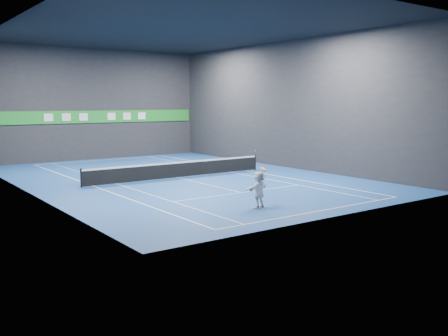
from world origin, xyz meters
TOP-DOWN VIEW (x-y plane):
  - ground at (0.00, 0.00)m, footprint 26.00×26.00m
  - ceiling at (0.00, 0.00)m, footprint 26.00×26.00m
  - wall_back at (0.00, 13.00)m, footprint 18.00×0.10m
  - wall_front at (0.00, -13.00)m, footprint 18.00×0.10m
  - wall_left at (-9.00, 0.00)m, footprint 0.10×26.00m
  - wall_right at (9.00, 0.00)m, footprint 0.10×26.00m
  - baseline_near at (0.00, -11.89)m, footprint 10.98×0.08m
  - baseline_far at (0.00, 11.89)m, footprint 10.98×0.08m
  - sideline_doubles_left at (-5.49, 0.00)m, footprint 0.08×23.78m
  - sideline_doubles_right at (5.49, 0.00)m, footprint 0.08×23.78m
  - sideline_singles_left at (-4.11, 0.00)m, footprint 0.06×23.78m
  - sideline_singles_right at (4.11, 0.00)m, footprint 0.06×23.78m
  - service_line_near at (0.00, -6.40)m, footprint 8.23×0.06m
  - service_line_far at (0.00, 6.40)m, footprint 8.23×0.06m
  - center_service_line at (0.00, 0.00)m, footprint 0.06×12.80m
  - player at (-1.65, -9.78)m, footprint 1.59×0.91m
  - tennis_ball at (-1.76, -9.67)m, footprint 0.07×0.07m
  - tennis_net at (0.00, 0.00)m, footprint 12.50×0.10m
  - sponsor_banner at (0.00, 12.93)m, footprint 17.64×0.11m
  - tennis_racket at (-1.31, -9.73)m, footprint 0.45×0.41m

SIDE VIEW (x-z plane):
  - ground at x=0.00m, z-range 0.00..0.00m
  - baseline_near at x=0.00m, z-range 0.00..0.01m
  - baseline_far at x=0.00m, z-range 0.00..0.01m
  - sideline_doubles_left at x=-5.49m, z-range 0.00..0.01m
  - sideline_doubles_right at x=5.49m, z-range 0.00..0.01m
  - sideline_singles_left at x=-4.11m, z-range 0.00..0.01m
  - sideline_singles_right at x=4.11m, z-range 0.00..0.01m
  - service_line_near at x=0.00m, z-range 0.00..0.01m
  - service_line_far at x=0.00m, z-range 0.00..0.01m
  - center_service_line at x=0.00m, z-range 0.00..0.01m
  - tennis_net at x=0.00m, z-range 0.00..1.07m
  - player at x=-1.65m, z-range 0.00..1.64m
  - tennis_racket at x=-1.31m, z-range 1.36..1.97m
  - tennis_ball at x=-1.76m, z-range 2.51..2.58m
  - sponsor_banner at x=0.00m, z-range 3.00..4.00m
  - wall_back at x=0.00m, z-range 0.00..9.00m
  - wall_front at x=0.00m, z-range 0.00..9.00m
  - wall_left at x=-9.00m, z-range 0.00..9.00m
  - wall_right at x=9.00m, z-range 0.00..9.00m
  - ceiling at x=0.00m, z-range 9.00..9.00m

